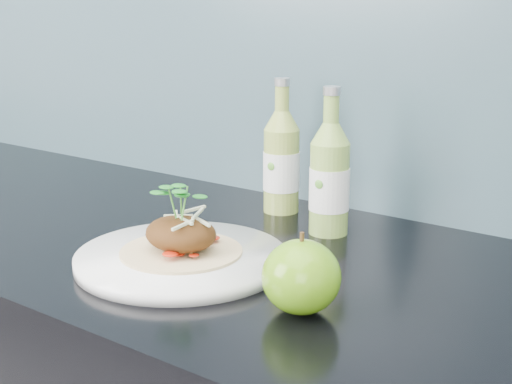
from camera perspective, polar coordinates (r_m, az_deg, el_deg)
dinner_plate at (r=0.96m, az=-5.98°, el=-5.30°), size 0.36×0.36×0.02m
pork_taco at (r=0.95m, az=-6.04°, el=-3.21°), size 0.16×0.16×0.10m
green_apple at (r=0.81m, az=3.64°, el=-6.79°), size 0.11×0.11×0.09m
cider_bottle_left at (r=1.18m, az=2.05°, el=2.42°), size 0.06×0.06×0.22m
cider_bottle_right at (r=1.07m, az=5.90°, el=1.04°), size 0.07×0.07×0.22m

